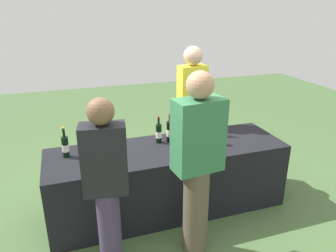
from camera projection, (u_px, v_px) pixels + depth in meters
The scene contains 18 objects.
ground_plane at pixel (168, 206), 3.72m from camera, with size 12.00×12.00×0.00m, color #476638.
tasting_table at pixel (168, 178), 3.59m from camera, with size 2.57×0.78×0.75m, color black.
wine_bottle_0 at pixel (65, 146), 3.21m from camera, with size 0.07×0.07×0.32m.
wine_bottle_1 at pixel (87, 142), 3.33m from camera, with size 0.07×0.07×0.30m.
wine_bottle_2 at pixel (98, 143), 3.30m from camera, with size 0.07×0.07×0.31m.
wine_bottle_3 at pixel (159, 133), 3.55m from camera, with size 0.07×0.07×0.30m.
wine_bottle_4 at pixel (170, 131), 3.57m from camera, with size 0.08×0.08×0.33m.
wine_bottle_5 at pixel (180, 131), 3.59m from camera, with size 0.08×0.08×0.32m.
wine_bottle_6 at pixel (213, 126), 3.75m from camera, with size 0.08×0.08×0.31m.
wine_glass_0 at pixel (87, 156), 3.03m from camera, with size 0.06×0.06×0.14m.
wine_glass_1 at pixel (193, 138), 3.43m from camera, with size 0.07×0.07×0.15m.
wine_glass_2 at pixel (204, 140), 3.38m from camera, with size 0.07×0.07×0.15m.
wine_glass_3 at pixel (208, 138), 3.46m from camera, with size 0.06×0.06×0.13m.
wine_glass_4 at pixel (219, 135), 3.50m from camera, with size 0.07×0.07×0.15m.
server_pouring at pixel (192, 107), 4.05m from camera, with size 0.35×0.23×1.73m.
guest_0 at pixel (106, 182), 2.57m from camera, with size 0.38×0.25×1.56m.
guest_1 at pixel (197, 161), 2.77m from camera, with size 0.44×0.28×1.71m.
menu_board at pixel (205, 137), 4.61m from camera, with size 0.62×0.03×0.82m, color white.
Camera 1 is at (-1.00, -2.98, 2.20)m, focal length 34.38 mm.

